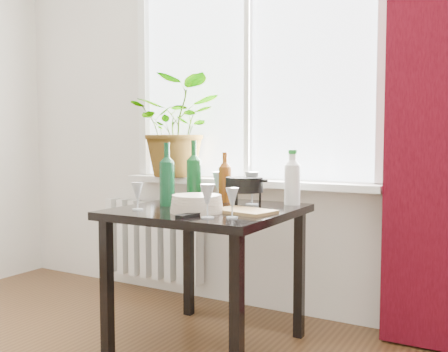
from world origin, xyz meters
The scene contains 19 objects.
window centered at (0.00, 2.22, 1.60)m, with size 1.72×0.08×1.62m.
windowsill centered at (0.00, 2.15, 0.82)m, with size 1.72×0.20×0.04m.
curtain centered at (1.12, 2.12, 1.30)m, with size 0.50×0.12×2.56m.
radiator centered at (-0.75, 2.18, 0.38)m, with size 0.80×0.10×0.55m.
table centered at (0.10, 1.55, 0.65)m, with size 0.85×0.85×0.74m.
potted_plant centered at (-0.48, 2.13, 1.18)m, with size 0.60×0.52×0.66m, color #1E691C.
wine_bottle_left centered at (-0.14, 1.52, 0.91)m, with size 0.08×0.08×0.34m, color #0B3D1E, non-canonical shape.
wine_bottle_right centered at (-0.10, 1.72, 0.92)m, with size 0.08×0.08×0.36m, color #0D451A, non-canonical shape.
bottle_amber centered at (0.06, 1.80, 0.89)m, with size 0.07×0.07×0.29m, color #71370C, non-canonical shape.
cleaning_bottle centered at (0.43, 1.88, 0.89)m, with size 0.09×0.09×0.30m, color silver, non-canonical shape.
wineglass_front_right centered at (0.28, 1.25, 0.82)m, with size 0.07×0.07×0.16m, color #AFB4BC, non-canonical shape.
wineglass_far_right centered at (0.38, 1.30, 0.81)m, with size 0.06×0.06×0.14m, color silver, non-canonical shape.
wineglass_back_center centered at (0.25, 1.76, 0.83)m, with size 0.08×0.08×0.19m, color silver, non-canonical shape.
wineglass_back_left centered at (0.00, 1.83, 0.83)m, with size 0.07×0.07×0.17m, color silver, non-canonical shape.
wineglass_front_left centered at (-0.16, 1.30, 0.81)m, with size 0.06×0.06×0.14m, color silver, non-canonical shape.
plate_stack centered at (0.14, 1.38, 0.78)m, with size 0.26×0.26×0.08m, color beige.
fondue_pot centered at (0.23, 1.71, 0.82)m, with size 0.23×0.20×0.15m, color black, non-canonical shape.
tv_remote centered at (0.20, 1.24, 0.75)m, with size 0.05×0.16×0.02m, color black.
cutting_board centered at (0.34, 1.48, 0.75)m, with size 0.28×0.18×0.02m, color #9A7945.
Camera 1 is at (1.44, -0.63, 1.08)m, focal length 40.00 mm.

